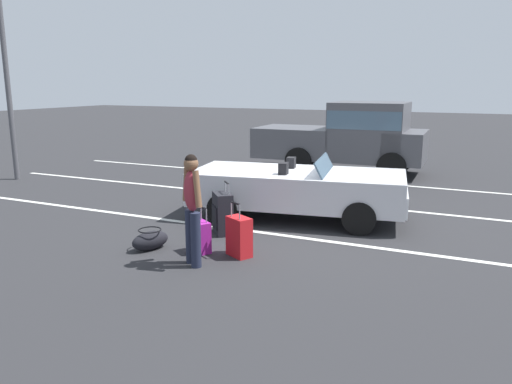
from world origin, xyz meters
TOP-DOWN VIEW (x-y plane):
  - ground_plane at (0.00, 0.00)m, footprint 80.00×80.00m
  - lot_line_near at (0.00, -1.22)m, footprint 18.00×0.12m
  - lot_line_mid at (0.00, 1.48)m, footprint 18.00×0.12m
  - lot_line_far at (0.00, 4.18)m, footprint 18.00×0.12m
  - convertible_car at (0.21, 0.03)m, footprint 4.36×2.39m
  - suitcase_large_black at (-0.84, -1.56)m, footprint 0.53×0.55m
  - suitcase_medium_bright at (-0.04, -2.49)m, footprint 0.47×0.40m
  - suitcase_small_carryon at (-0.68, -2.59)m, footprint 0.39×0.35m
  - duffel_bag at (-1.48, -2.82)m, footprint 0.52×0.71m
  - traveler_person at (-0.48, -3.13)m, footprint 0.54×0.43m
  - parked_pickup_truck_near at (-0.28, 5.56)m, footprint 5.04×2.15m
  - parking_lamp_post at (-8.54, 0.60)m, footprint 0.50×0.24m

SIDE VIEW (x-z plane):
  - ground_plane at x=0.00m, z-range 0.00..0.00m
  - lot_line_near at x=0.00m, z-range 0.00..0.00m
  - lot_line_mid at x=0.00m, z-range 0.00..0.00m
  - lot_line_far at x=0.00m, z-range 0.00..0.00m
  - duffel_bag at x=-1.48m, z-range -0.01..0.33m
  - suitcase_small_carryon at x=-0.68m, z-range -0.12..0.62m
  - suitcase_medium_bright at x=-0.04m, z-range -0.12..0.74m
  - suitcase_large_black at x=-0.84m, z-range -0.10..0.84m
  - convertible_car at x=0.21m, z-range -0.03..1.21m
  - traveler_person at x=-0.48m, z-range 0.10..1.76m
  - parked_pickup_truck_near at x=-0.28m, z-range 0.06..2.16m
  - parking_lamp_post at x=-8.54m, z-range 0.41..5.79m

